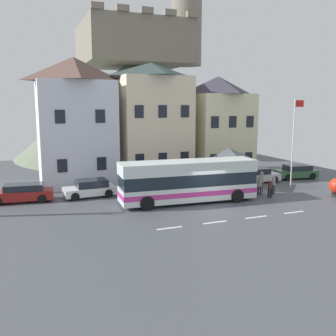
% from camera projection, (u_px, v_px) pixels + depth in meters
% --- Properties ---
extents(ground_plane, '(40.00, 60.00, 0.07)m').
position_uv_depth(ground_plane, '(214.00, 209.00, 26.18)').
color(ground_plane, '#494C53').
extents(townhouse_00, '(6.49, 6.17, 11.28)m').
position_uv_depth(townhouse_00, '(76.00, 122.00, 33.58)').
color(townhouse_00, silver).
rests_on(townhouse_00, ground_plane).
extents(townhouse_01, '(6.50, 6.25, 11.09)m').
position_uv_depth(townhouse_01, '(151.00, 122.00, 36.19)').
color(townhouse_01, beige).
rests_on(townhouse_01, ground_plane).
extents(townhouse_02, '(5.79, 6.13, 10.00)m').
position_uv_depth(townhouse_02, '(217.00, 126.00, 38.79)').
color(townhouse_02, beige).
rests_on(townhouse_02, ground_plane).
extents(hilltop_castle, '(32.46, 32.46, 22.35)m').
position_uv_depth(hilltop_castle, '(133.00, 103.00, 53.08)').
color(hilltop_castle, slate).
rests_on(hilltop_castle, ground_plane).
extents(transit_bus, '(10.28, 3.08, 3.10)m').
position_uv_depth(transit_bus, '(188.00, 182.00, 27.56)').
color(transit_bus, silver).
rests_on(transit_bus, ground_plane).
extents(bus_shelter, '(3.60, 3.60, 3.50)m').
position_uv_depth(bus_shelter, '(229.00, 155.00, 32.18)').
color(bus_shelter, '#473D33').
rests_on(bus_shelter, ground_plane).
extents(parked_car_00, '(4.05, 2.18, 1.35)m').
position_uv_depth(parked_car_00, '(90.00, 188.00, 29.44)').
color(parked_car_00, white).
rests_on(parked_car_00, ground_plane).
extents(parked_car_01, '(4.21, 2.44, 1.32)m').
position_uv_depth(parked_car_01, '(296.00, 172.00, 36.80)').
color(parked_car_01, '#325A3B').
rests_on(parked_car_01, ground_plane).
extents(parked_car_02, '(4.28, 2.04, 1.33)m').
position_uv_depth(parked_car_02, '(256.00, 175.00, 34.93)').
color(parked_car_02, silver).
rests_on(parked_car_02, ground_plane).
extents(parked_car_03, '(4.75, 2.22, 1.33)m').
position_uv_depth(parked_car_03, '(22.00, 193.00, 27.88)').
color(parked_car_03, maroon).
rests_on(parked_car_03, ground_plane).
extents(pedestrian_00, '(0.34, 0.34, 1.58)m').
position_uv_depth(pedestrian_00, '(260.00, 183.00, 30.09)').
color(pedestrian_00, black).
rests_on(pedestrian_00, ground_plane).
extents(pedestrian_01, '(0.32, 0.28, 1.49)m').
position_uv_depth(pedestrian_01, '(270.00, 187.00, 29.10)').
color(pedestrian_01, black).
rests_on(pedestrian_01, ground_plane).
extents(pedestrian_02, '(0.33, 0.30, 1.55)m').
position_uv_depth(pedestrian_02, '(274.00, 184.00, 30.21)').
color(pedestrian_02, '#38332D').
rests_on(pedestrian_02, ground_plane).
extents(pedestrian_03, '(0.35, 0.37, 1.69)m').
position_uv_depth(pedestrian_03, '(262.00, 181.00, 31.01)').
color(pedestrian_03, '#38332D').
rests_on(pedestrian_03, ground_plane).
extents(public_bench, '(1.42, 0.48, 0.87)m').
position_uv_depth(public_bench, '(222.00, 178.00, 34.64)').
color(public_bench, '#473828').
rests_on(public_bench, ground_plane).
extents(flagpole, '(0.95, 0.10, 7.60)m').
position_uv_depth(flagpole, '(294.00, 138.00, 31.87)').
color(flagpole, silver).
rests_on(flagpole, ground_plane).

